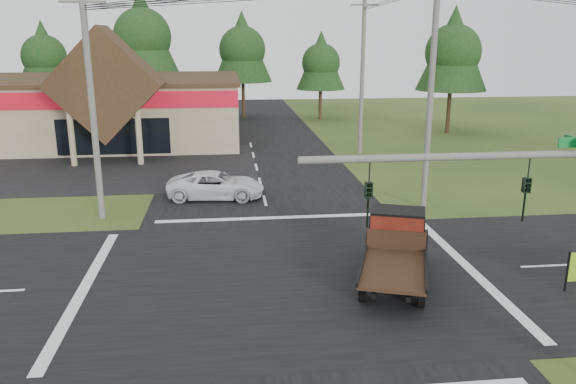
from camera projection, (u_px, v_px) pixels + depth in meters
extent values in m
plane|color=#2A4217|center=(284.00, 279.00, 20.25)|extent=(120.00, 120.00, 0.00)
cube|color=black|center=(284.00, 278.00, 20.25)|extent=(12.00, 120.00, 0.02)
cube|color=black|center=(284.00, 278.00, 20.25)|extent=(120.00, 12.00, 0.02)
cube|color=black|center=(43.00, 169.00, 36.95)|extent=(28.00, 14.00, 0.02)
cube|color=gray|center=(56.00, 111.00, 46.61)|extent=(30.00, 15.00, 5.00)
cube|color=#342315|center=(52.00, 80.00, 45.93)|extent=(30.40, 15.40, 0.30)
cube|color=#B10D21|center=(22.00, 101.00, 38.95)|extent=(30.00, 0.12, 1.20)
cube|color=#342315|center=(106.00, 84.00, 38.36)|extent=(7.78, 4.00, 7.78)
cylinder|color=gray|center=(72.00, 137.00, 37.38)|extent=(0.40, 0.40, 4.00)
cylinder|color=gray|center=(139.00, 135.00, 37.85)|extent=(0.40, 0.40, 4.00)
cube|color=black|center=(114.00, 137.00, 40.32)|extent=(8.00, 0.08, 2.60)
cylinder|color=#595651|center=(486.00, 156.00, 11.84)|extent=(8.00, 0.16, 0.16)
imported|color=black|center=(525.00, 200.00, 12.21)|extent=(0.16, 0.20, 1.00)
imported|color=black|center=(368.00, 205.00, 11.84)|extent=(0.16, 0.20, 1.00)
cube|color=#0C6626|center=(576.00, 142.00, 11.99)|extent=(0.80, 0.04, 0.22)
cylinder|color=#595651|center=(92.00, 109.00, 25.66)|extent=(0.30, 0.30, 10.50)
cube|color=#595651|center=(82.00, 2.00, 24.42)|extent=(2.00, 0.12, 0.12)
cylinder|color=#595651|center=(431.00, 94.00, 27.23)|extent=(0.30, 0.30, 11.50)
cylinder|color=#595651|center=(362.00, 77.00, 40.68)|extent=(0.30, 0.30, 11.20)
cube|color=#595651|center=(365.00, 5.00, 39.35)|extent=(2.00, 0.12, 0.12)
cylinder|color=#332316|center=(49.00, 104.00, 57.88)|extent=(0.36, 0.36, 3.50)
cone|color=#133315|center=(44.00, 54.00, 56.53)|extent=(5.60, 5.60, 6.60)
sphere|color=#133315|center=(44.00, 57.00, 56.61)|extent=(4.40, 4.40, 4.40)
cylinder|color=#332316|center=(147.00, 99.00, 57.85)|extent=(0.36, 0.36, 4.55)
cone|color=#133315|center=(142.00, 33.00, 56.09)|extent=(7.28, 7.28, 8.58)
sphere|color=#133315|center=(142.00, 37.00, 56.20)|extent=(5.72, 5.72, 5.72)
cylinder|color=#332316|center=(243.00, 100.00, 59.97)|extent=(0.36, 0.36, 3.85)
cone|color=#133315|center=(242.00, 46.00, 58.48)|extent=(6.16, 6.16, 7.26)
sphere|color=#133315|center=(242.00, 49.00, 58.57)|extent=(4.84, 4.84, 4.84)
cylinder|color=#332316|center=(320.00, 104.00, 59.00)|extent=(0.36, 0.36, 3.15)
cone|color=#133315|center=(321.00, 60.00, 57.78)|extent=(5.04, 5.04, 5.94)
sphere|color=#133315|center=(321.00, 63.00, 57.85)|extent=(3.96, 3.96, 3.96)
cylinder|color=#332316|center=(448.00, 112.00, 50.39)|extent=(0.36, 0.36, 3.85)
cone|color=#133315|center=(453.00, 48.00, 48.91)|extent=(6.16, 6.16, 7.26)
sphere|color=#133315|center=(453.00, 52.00, 49.00)|extent=(4.84, 4.84, 4.84)
imported|color=white|center=(216.00, 185.00, 30.21)|extent=(5.37, 2.88, 1.43)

